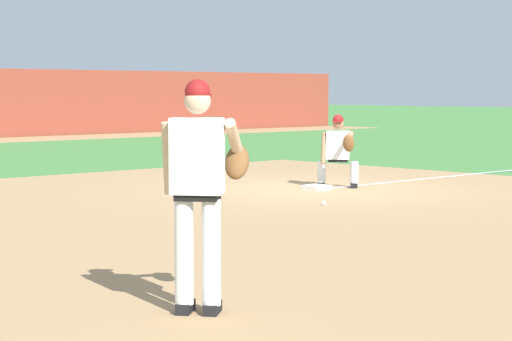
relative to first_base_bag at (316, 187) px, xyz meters
name	(u,v)px	position (x,y,z in m)	size (l,w,h in m)	color
ground_plane	(316,190)	(0.00, 0.00, -0.04)	(160.00, 160.00, 0.00)	#47843D
infield_dirt_patch	(280,228)	(-3.96, -3.08, -0.04)	(18.00, 18.00, 0.01)	tan
first_base_bag	(316,187)	(0.00, 0.00, 0.00)	(0.38, 0.38, 0.09)	white
baseball	(324,203)	(-1.67, -1.73, -0.01)	(0.07, 0.07, 0.07)	white
pitcher	(200,181)	(-7.87, -6.15, 1.01)	(0.85, 0.57, 1.86)	black
first_baseman	(339,148)	(0.57, -0.02, 0.69)	(0.79, 1.06, 1.34)	black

